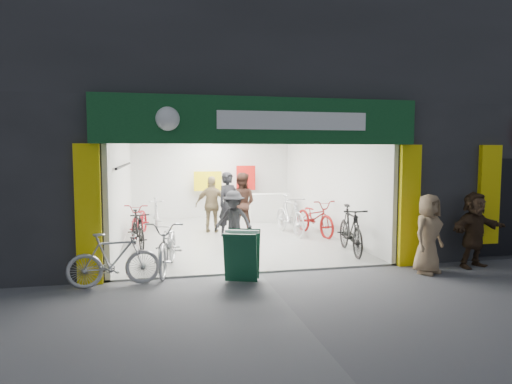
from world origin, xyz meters
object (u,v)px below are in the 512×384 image
object	(u,v)px
bike_right_front	(351,230)
parked_bike	(114,260)
bike_left_front	(169,245)
pedestrian_near	(428,234)
sandwich_board	(242,254)

from	to	relation	value
bike_right_front	parked_bike	bearing A→B (deg)	-155.12
bike_left_front	parked_bike	xyz separation A→B (m)	(-1.00, -0.90, -0.05)
pedestrian_near	parked_bike	bearing A→B (deg)	149.83
sandwich_board	bike_right_front	bearing A→B (deg)	51.00
bike_left_front	pedestrian_near	size ratio (longest dim) A/B	1.29
bike_left_front	sandwich_board	size ratio (longest dim) A/B	2.17
parked_bike	pedestrian_near	bearing A→B (deg)	-100.55
parked_bike	sandwich_board	xyz separation A→B (m)	(2.33, -0.20, 0.03)
bike_right_front	pedestrian_near	size ratio (longest dim) A/B	1.22
pedestrian_near	sandwich_board	world-z (taller)	pedestrian_near
bike_left_front	bike_right_front	bearing A→B (deg)	17.85
sandwich_board	bike_left_front	bearing A→B (deg)	161.03
bike_right_front	parked_bike	distance (m)	5.52
parked_bike	sandwich_board	world-z (taller)	parked_bike
bike_left_front	bike_right_front	xyz separation A→B (m)	(4.30, 0.64, 0.04)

